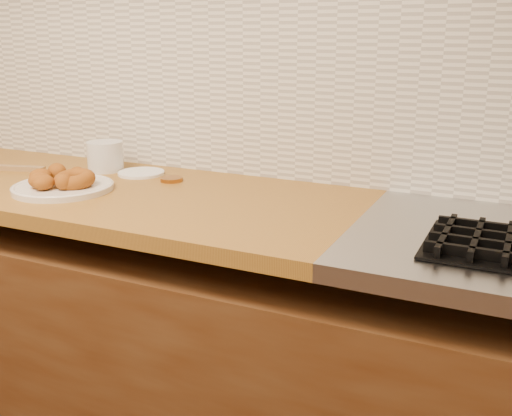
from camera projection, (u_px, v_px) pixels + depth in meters
name	position (u px, v px, depth m)	size (l,w,h in m)	color
wall_back	(229.00, 21.00, 1.75)	(4.00, 0.02, 2.70)	#B1A48A
base_cabinet	(184.00, 364.00, 1.75)	(3.60, 0.60, 0.77)	#52351C
butcher_block	(2.00, 178.00, 1.88)	(2.30, 0.62, 0.04)	olive
backsplash	(228.00, 74.00, 1.78)	(3.60, 0.02, 0.60)	silver
donut_plate	(63.00, 188.00, 1.65)	(0.27, 0.27, 0.02)	silver
ring_donut	(74.00, 179.00, 1.63)	(0.11, 0.11, 0.04)	brown
fried_dough_chunks	(51.00, 177.00, 1.65)	(0.19, 0.20, 0.05)	brown
plastic_tub	(105.00, 156.00, 1.88)	(0.11, 0.11, 0.09)	silver
tub_lid	(141.00, 173.00, 1.84)	(0.14, 0.14, 0.01)	white
brass_jar_lid	(171.00, 179.00, 1.75)	(0.07, 0.07, 0.01)	#9F6324
wooden_utensil	(15.00, 168.00, 1.89)	(0.20, 0.02, 0.02)	olive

